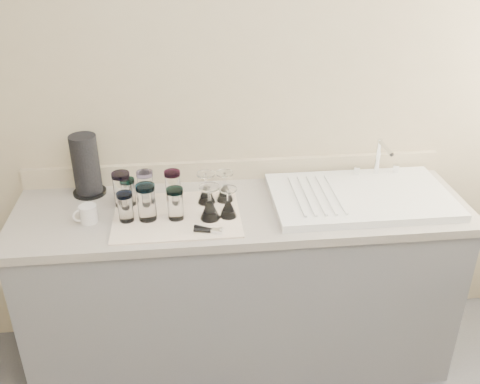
{
  "coord_description": "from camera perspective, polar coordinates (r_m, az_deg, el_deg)",
  "views": [
    {
      "loc": [
        -0.24,
        -0.9,
        2.09
      ],
      "look_at": [
        -0.02,
        1.15,
        1.0
      ],
      "focal_mm": 40.0,
      "sensor_mm": 36.0,
      "label": 1
    }
  ],
  "objects": [
    {
      "name": "tumbler_blue",
      "position": [
        2.31,
        -9.94,
        -1.05
      ],
      "size": [
        0.08,
        0.08,
        0.16
      ],
      "color": "white",
      "rests_on": "dish_towel"
    },
    {
      "name": "sink_unit",
      "position": [
        2.53,
        12.75,
        -0.41
      ],
      "size": [
        0.82,
        0.5,
        0.22
      ],
      "color": "white",
      "rests_on": "counter_unit"
    },
    {
      "name": "goblet_front_right",
      "position": [
        2.31,
        -1.27,
        -1.6
      ],
      "size": [
        0.08,
        0.08,
        0.14
      ],
      "color": "white",
      "rests_on": "dish_towel"
    },
    {
      "name": "tumbler_lavender",
      "position": [
        2.3,
        -6.91,
        -1.21
      ],
      "size": [
        0.07,
        0.07,
        0.14
      ],
      "color": "white",
      "rests_on": "dish_towel"
    },
    {
      "name": "dish_towel",
      "position": [
        2.36,
        -6.74,
        -2.49
      ],
      "size": [
        0.55,
        0.42,
        0.01
      ],
      "primitive_type": "cube",
      "color": "white",
      "rests_on": "counter_unit"
    },
    {
      "name": "tumbler_magenta",
      "position": [
        2.32,
        -12.12,
        -1.53
      ],
      "size": [
        0.07,
        0.07,
        0.13
      ],
      "color": "white",
      "rests_on": "dish_towel"
    },
    {
      "name": "tumbler_teal",
      "position": [
        2.45,
        -11.81,
        0.05
      ],
      "size": [
        0.06,
        0.06,
        0.13
      ],
      "color": "white",
      "rests_on": "dish_towel"
    },
    {
      "name": "white_mug",
      "position": [
        2.38,
        -15.91,
        -2.26
      ],
      "size": [
        0.11,
        0.1,
        0.08
      ],
      "color": "silver",
      "rests_on": "counter_unit"
    },
    {
      "name": "goblet_back_left",
      "position": [
        2.43,
        -3.62,
        -0.06
      ],
      "size": [
        0.08,
        0.08,
        0.15
      ],
      "color": "white",
      "rests_on": "dish_towel"
    },
    {
      "name": "goblet_front_left",
      "position": [
        2.3,
        -3.24,
        -1.68
      ],
      "size": [
        0.09,
        0.09,
        0.16
      ],
      "color": "white",
      "rests_on": "dish_towel"
    },
    {
      "name": "can_opener",
      "position": [
        2.23,
        -3.4,
        -4.06
      ],
      "size": [
        0.12,
        0.08,
        0.02
      ],
      "color": "silver",
      "rests_on": "dish_towel"
    },
    {
      "name": "goblet_back_right",
      "position": [
        2.44,
        -1.64,
        0.13
      ],
      "size": [
        0.08,
        0.08,
        0.14
      ],
      "color": "white",
      "rests_on": "dish_towel"
    },
    {
      "name": "tumbler_cyan",
      "position": [
        2.45,
        -10.04,
        0.58
      ],
      "size": [
        0.07,
        0.07,
        0.15
      ],
      "color": "white",
      "rests_on": "dish_towel"
    },
    {
      "name": "room_envelope",
      "position": [
        1.08,
        7.49,
        -2.28
      ],
      "size": [
        3.54,
        3.5,
        2.52
      ],
      "color": "#4C4C51",
      "rests_on": "ground"
    },
    {
      "name": "tumbler_extra",
      "position": [
        2.44,
        -12.47,
        0.33
      ],
      "size": [
        0.08,
        0.08,
        0.16
      ],
      "color": "white",
      "rests_on": "dish_towel"
    },
    {
      "name": "tumbler_purple",
      "position": [
        2.44,
        -7.17,
        0.66
      ],
      "size": [
        0.07,
        0.07,
        0.15
      ],
      "color": "white",
      "rests_on": "dish_towel"
    },
    {
      "name": "counter_unit",
      "position": [
        2.68,
        0.23,
        -9.92
      ],
      "size": [
        2.06,
        0.62,
        0.9
      ],
      "color": "slate",
      "rests_on": "ground"
    },
    {
      "name": "paper_towel_roll",
      "position": [
        2.57,
        -16.09,
        2.69
      ],
      "size": [
        0.16,
        0.16,
        0.29
      ],
      "color": "black",
      "rests_on": "counter_unit"
    }
  ]
}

